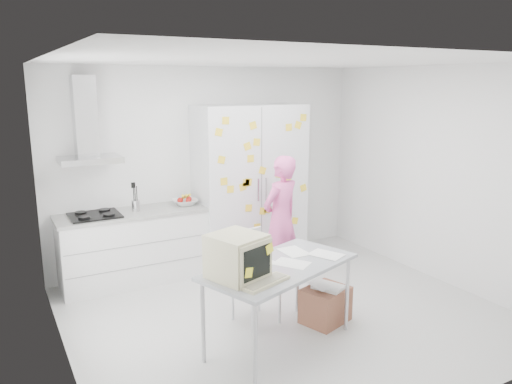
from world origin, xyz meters
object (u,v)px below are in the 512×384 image
person (281,219)px  desk (254,263)px  cardboard_box (326,304)px  chair (252,271)px

person → desk: bearing=31.9°
person → cardboard_box: 1.38m
chair → cardboard_box: bearing=-41.6°
person → cardboard_box: (-0.19, -1.22, -0.61)m
desk → chair: size_ratio=1.74×
person → desk: size_ratio=0.96×
cardboard_box → chair: bearing=146.8°
person → chair: 1.19m
chair → cardboard_box: 0.86m
person → chair: (-0.84, -0.79, -0.26)m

